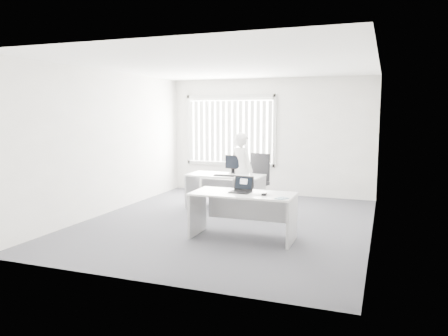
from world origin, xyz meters
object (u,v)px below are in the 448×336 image
(desk_near, at_px, (243,206))
(laptop, at_px, (240,185))
(desk_far, at_px, (225,184))
(person, at_px, (242,170))
(office_chair, at_px, (255,190))
(monitor, at_px, (233,164))

(desk_near, relative_size, laptop, 5.03)
(desk_far, relative_size, laptop, 4.94)
(desk_near, relative_size, person, 1.03)
(desk_near, height_order, laptop, laptop)
(desk_near, xyz_separation_m, office_chair, (-0.51, 2.43, -0.18))
(desk_near, xyz_separation_m, desk_far, (-1.03, 1.98, -0.02))
(person, bearing_deg, laptop, 132.28)
(desk_far, relative_size, monitor, 4.13)
(office_chair, bearing_deg, person, -118.31)
(person, relative_size, monitor, 4.10)
(laptop, bearing_deg, desk_near, 6.67)
(laptop, bearing_deg, monitor, 117.40)
(office_chair, xyz_separation_m, laptop, (0.46, -2.43, 0.51))
(desk_near, xyz_separation_m, person, (-0.75, 2.21, 0.26))
(desk_near, distance_m, person, 2.34)
(person, height_order, monitor, person)
(desk_far, distance_m, monitor, 0.46)
(laptop, relative_size, monitor, 0.84)
(person, bearing_deg, office_chair, -112.21)
(person, height_order, laptop, person)
(desk_near, relative_size, desk_far, 1.02)
(office_chair, xyz_separation_m, person, (-0.24, -0.22, 0.44))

